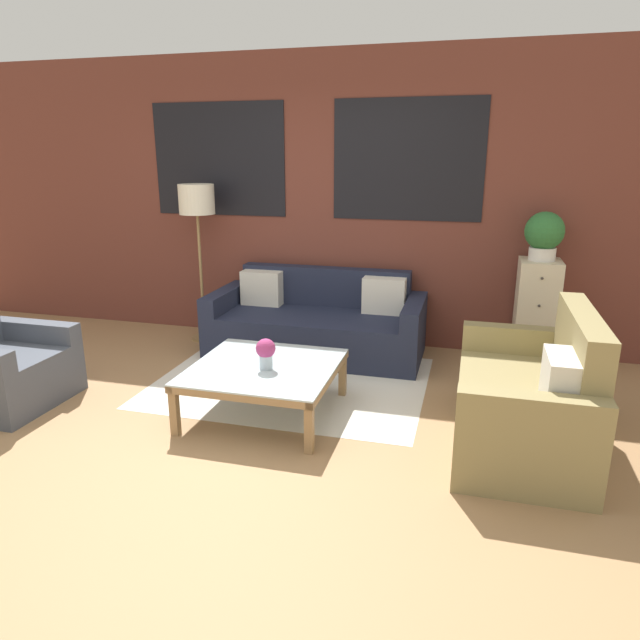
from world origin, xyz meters
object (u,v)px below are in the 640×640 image
Objects in this scene: settee_vintage at (529,401)px; drawer_cabinet at (535,313)px; coffee_table at (264,372)px; couch_dark at (317,325)px; armchair_corner at (1,369)px; potted_plant at (544,234)px; floor_lamp at (197,207)px; flower_vase at (266,352)px.

drawer_cabinet is (0.16, 1.62, 0.17)m from settee_vintage.
couch_dark is at bearing 89.53° from coffee_table.
coffee_table is at bearing -90.47° from couch_dark.
armchair_corner is 4.56m from potted_plant.
settee_vintage is 1.39× the size of coffee_table.
floor_lamp is (-1.24, 1.51, 1.02)m from coffee_table.
floor_lamp is at bearing 153.74° from settee_vintage.
armchair_corner is 0.82× the size of coffee_table.
couch_dark is 1.65m from floor_lamp.
couch_dark is 2.19m from potted_plant.
settee_vintage is 1.80m from flower_vase.
potted_plant is at bearing 39.15° from coffee_table.
potted_plant is (0.16, 1.62, 0.88)m from settee_vintage.
flower_vase is at bearing -139.28° from drawer_cabinet.
coffee_table is at bearing -140.85° from drawer_cabinet.
floor_lamp is at bearing 129.28° from coffee_table.
couch_dark reaches higher than coffee_table.
couch_dark is 2.39× the size of armchair_corner.
coffee_table is (-1.83, -0.00, 0.02)m from settee_vintage.
potted_plant reaches higher than settee_vintage.
armchair_corner is 3.72× the size of flower_vase.
couch_dark is 2.09× the size of drawer_cabinet.
potted_plant reaches higher than flower_vase.
settee_vintage is 1.49× the size of drawer_cabinet.
couch_dark is 8.90× the size of flower_vase.
floor_lamp reaches higher than couch_dark.
drawer_cabinet is at bearing 26.07° from armchair_corner.
flower_vase is at bearing -58.19° from coffee_table.
potted_plant is at bearing 6.12° from couch_dark.
potted_plant is (4.01, 1.96, 0.91)m from armchair_corner.
flower_vase reaches higher than coffee_table.
armchair_corner reaches higher than flower_vase.
flower_vase is at bearing -139.28° from potted_plant.
flower_vase is (2.06, 0.28, 0.23)m from armchair_corner.
settee_vintage is 3.41× the size of potted_plant.
couch_dark is 2.00m from drawer_cabinet.
coffee_table is 2.71m from potted_plant.
settee_vintage is 1.83m from coffee_table.
floor_lamp is 3.74× the size of potted_plant.
potted_plant reaches higher than couch_dark.
couch_dark is at bearing -4.87° from floor_lamp.
armchair_corner reaches higher than couch_dark.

